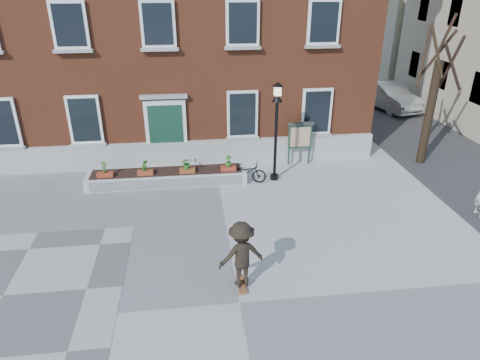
{
  "coord_description": "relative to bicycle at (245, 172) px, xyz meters",
  "views": [
    {
      "loc": [
        -1.0,
        -8.29,
        7.39
      ],
      "look_at": [
        0.5,
        4.0,
        1.5
      ],
      "focal_mm": 32.0,
      "sensor_mm": 36.0,
      "label": 1
    }
  ],
  "objects": [
    {
      "name": "ground",
      "position": [
        -1.07,
        -6.93,
        -0.43
      ],
      "size": [
        100.0,
        100.0,
        0.0
      ],
      "primitive_type": "plane",
      "color": "#9C9C9F",
      "rests_on": "ground"
    },
    {
      "name": "checker_patch",
      "position": [
        -7.07,
        -5.93,
        -0.43
      ],
      "size": [
        6.0,
        6.0,
        0.01
      ],
      "primitive_type": "cube",
      "color": "#545456",
      "rests_on": "ground"
    },
    {
      "name": "bicycle",
      "position": [
        0.0,
        0.0,
        0.0
      ],
      "size": [
        1.74,
        0.93,
        0.87
      ],
      "primitive_type": "imported",
      "rotation": [
        0.0,
        0.0,
        1.35
      ],
      "color": "black",
      "rests_on": "ground"
    },
    {
      "name": "parked_car",
      "position": [
        10.08,
        9.42,
        0.37
      ],
      "size": [
        2.79,
        5.12,
        1.6
      ],
      "primitive_type": "imported",
      "rotation": [
        0.0,
        0.0,
        0.24
      ],
      "color": "silver",
      "rests_on": "ground"
    },
    {
      "name": "brick_building",
      "position": [
        -3.07,
        7.04,
        5.87
      ],
      "size": [
        18.4,
        10.85,
        12.6
      ],
      "color": "brown",
      "rests_on": "ground"
    },
    {
      "name": "planter_assembly",
      "position": [
        -3.06,
        0.24,
        -0.13
      ],
      "size": [
        6.2,
        1.12,
        1.15
      ],
      "color": "silver",
      "rests_on": "ground"
    },
    {
      "name": "bare_tree",
      "position": [
        7.94,
        1.07,
        2.36
      ],
      "size": [
        1.83,
        1.83,
        6.16
      ],
      "color": "black",
      "rests_on": "ground"
    },
    {
      "name": "lamp_post",
      "position": [
        1.2,
        0.13,
        2.11
      ],
      "size": [
        0.4,
        0.4,
        3.93
      ],
      "color": "black",
      "rests_on": "ground"
    },
    {
      "name": "notice_board",
      "position": [
        2.55,
        1.55,
        0.83
      ],
      "size": [
        1.1,
        0.16,
        1.87
      ],
      "color": "#183122",
      "rests_on": "ground"
    },
    {
      "name": "skateboarder",
      "position": [
        -0.95,
        -6.28,
        0.56
      ],
      "size": [
        1.31,
        0.91,
        1.92
      ],
      "color": "brown",
      "rests_on": "ground"
    }
  ]
}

